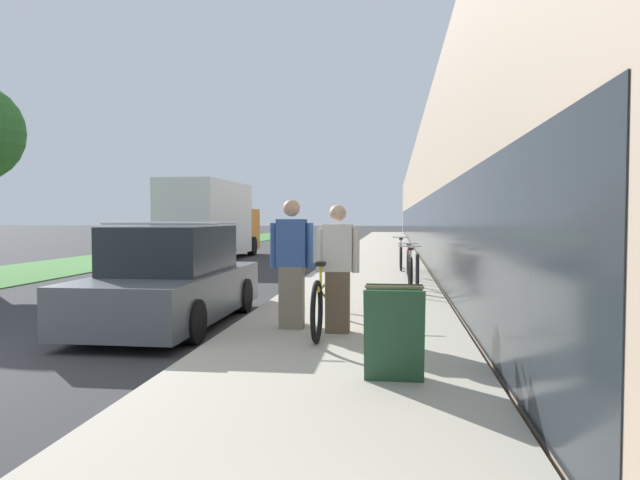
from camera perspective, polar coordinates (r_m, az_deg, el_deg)
name	(u,v)px	position (r m, az deg, el deg)	size (l,w,h in m)	color
sidewalk_slab	(379,253)	(26.27, 5.95, -1.28)	(3.29, 70.00, 0.14)	#B2AA99
storefront_facade	(498,200)	(34.75, 17.41, 3.83)	(10.01, 70.00, 5.42)	gray
lawn_strip	(188,248)	(32.29, -13.08, -0.77)	(4.24, 70.00, 0.03)	#3D7533
tandem_bicycle	(327,298)	(8.08, 0.68, -5.80)	(0.52, 2.89, 0.98)	black
person_rider	(338,268)	(7.64, 1.78, -2.86)	(0.58, 0.23, 1.72)	brown
person_bystander	(292,264)	(7.95, -2.85, -2.39)	(0.61, 0.24, 1.79)	#756B5B
bike_rack_hoop	(417,270)	(11.38, 9.71, -2.97)	(0.05, 0.60, 0.84)	black
cruiser_bike_nearest	(410,270)	(12.68, 9.01, -3.02)	(0.52, 1.83, 0.91)	black
cruiser_bike_middle	(408,263)	(14.91, 8.83, -2.28)	(0.52, 1.64, 0.87)	black
cruiser_bike_farthest	(401,256)	(17.11, 8.08, -1.59)	(0.52, 1.78, 0.96)	black
sandwich_board_sign	(394,332)	(5.55, 7.42, -9.12)	(0.56, 0.56, 0.90)	#23472D
parked_sedan_curbside	(172,281)	(9.27, -14.57, -3.98)	(1.84, 4.28, 1.62)	#4C5156
moving_truck	(212,221)	(23.18, -10.72, 1.86)	(2.19, 7.52, 3.07)	orange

